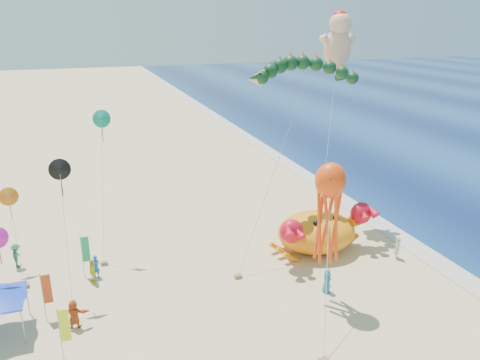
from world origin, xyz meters
name	(u,v)px	position (x,y,z in m)	size (l,w,h in m)	color
ground	(275,270)	(0.00, 0.00, 0.00)	(320.00, 320.00, 0.00)	#D1B784
foam_strip	(412,245)	(12.00, 0.00, 0.01)	(320.00, 320.00, 0.00)	silver
crab_inflatable	(317,231)	(4.35, 1.90, 1.63)	(8.46, 6.19, 3.71)	orange
dragon_kite	(304,75)	(4.24, 5.07, 13.23)	(12.28, 7.07, 14.32)	black
cherub_kite	(338,41)	(8.60, 7.79, 15.49)	(4.05, 4.56, 17.90)	#F0B193
octopus_kite	(329,205)	(1.44, -4.42, 6.58)	(4.07, 6.35, 9.25)	#FF440D
feather_flags	(45,281)	(-15.29, 0.23, 2.01)	(6.74, 8.62, 3.20)	gray
beachgoers	(128,276)	(-10.25, 1.17, 0.90)	(27.78, 11.43, 1.85)	#1E74B3
small_kites	(29,192)	(-15.70, 3.15, 6.87)	(10.16, 10.19, 11.15)	#0B7A62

